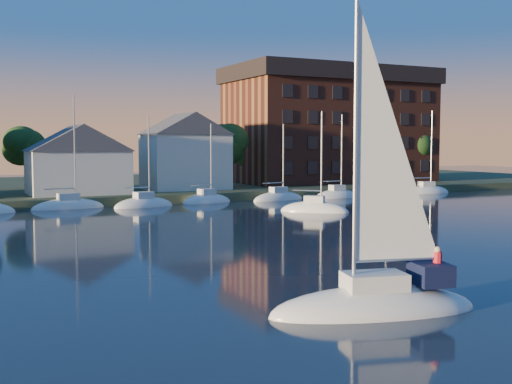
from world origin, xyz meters
TOP-DOWN VIEW (x-y plane):
  - ground at (0.00, 0.00)m, footprint 260.00×260.00m
  - shoreline_land at (0.00, 75.00)m, footprint 160.00×50.00m
  - wooden_dock at (0.00, 52.00)m, footprint 120.00×3.00m
  - clubhouse_centre at (-6.00, 57.00)m, footprint 11.55×8.40m
  - clubhouse_east at (8.00, 59.00)m, footprint 10.50×8.40m
  - condo_block at (34.00, 64.95)m, footprint 31.00×17.00m
  - tree_line at (2.00, 63.00)m, footprint 93.40×5.40m
  - moored_fleet at (0.00, 49.00)m, footprint 87.50×2.40m
  - hero_sailboat at (-4.69, 1.58)m, footprint 9.34×4.95m
  - drifting_sailboat_right at (13.22, 35.61)m, footprint 6.75×6.48m

SIDE VIEW (x-z plane):
  - ground at x=0.00m, z-range 0.00..0.00m
  - shoreline_land at x=0.00m, z-range -1.00..1.00m
  - wooden_dock at x=0.00m, z-range -0.50..0.50m
  - drifting_sailboat_right at x=13.22m, z-range -5.50..5.69m
  - moored_fleet at x=0.00m, z-range -5.93..6.12m
  - hero_sailboat at x=-4.69m, z-range -6.38..7.55m
  - clubhouse_centre at x=-6.00m, z-range 1.09..9.17m
  - clubhouse_east at x=8.00m, z-range 1.10..10.90m
  - tree_line at x=2.00m, z-range 2.73..11.63m
  - condo_block at x=34.00m, z-range 1.09..18.49m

